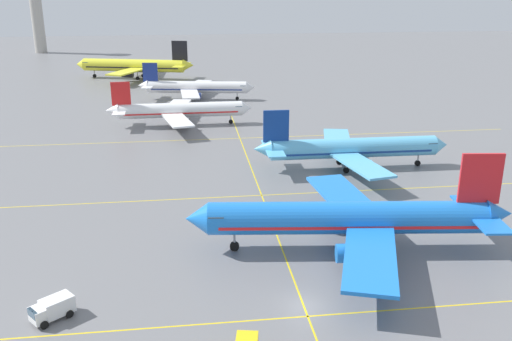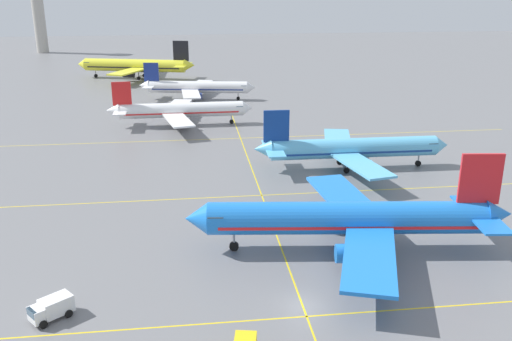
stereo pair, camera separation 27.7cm
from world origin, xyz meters
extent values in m
plane|color=slate|center=(0.00, 0.00, 0.00)|extent=(600.00, 600.00, 0.00)
cylinder|color=blue|center=(7.64, 11.55, 4.29)|extent=(33.69, 7.74, 3.97)
cone|color=blue|center=(-10.33, 13.60, 4.29)|extent=(3.14, 4.18, 3.89)
cone|color=blue|center=(25.93, 9.46, 4.71)|extent=(3.75, 4.13, 3.77)
cube|color=red|center=(23.22, 9.77, 9.20)|extent=(5.03, 0.94, 6.27)
cube|color=blue|center=(24.10, 12.83, 4.71)|extent=(3.94, 5.78, 0.25)
cube|color=blue|center=(23.39, 6.60, 4.71)|extent=(3.94, 5.78, 0.25)
cube|color=blue|center=(9.69, 20.26, 3.66)|extent=(6.91, 16.13, 0.42)
cube|color=blue|center=(7.67, 2.60, 3.66)|extent=(10.14, 16.60, 0.42)
cylinder|color=blue|center=(8.05, 16.98, 2.30)|extent=(3.78, 2.58, 2.20)
cylinder|color=blue|center=(6.82, 6.17, 2.30)|extent=(3.78, 2.58, 2.20)
cube|color=#385166|center=(-7.94, 13.33, 4.86)|extent=(2.28, 3.85, 0.73)
cube|color=red|center=(7.64, 11.55, 3.79)|extent=(31.04, 7.48, 0.38)
cylinder|color=#99999E|center=(-5.86, 13.09, 1.73)|extent=(0.29, 0.29, 1.73)
cylinder|color=black|center=(-5.86, 13.09, 0.58)|extent=(1.20, 0.60, 1.15)
cylinder|color=#99999E|center=(10.03, 14.01, 1.73)|extent=(0.29, 0.29, 1.73)
cylinder|color=black|center=(10.03, 14.01, 0.58)|extent=(1.20, 0.60, 1.15)
cylinder|color=#99999E|center=(9.41, 8.61, 1.73)|extent=(0.29, 0.29, 1.73)
cylinder|color=black|center=(9.41, 8.61, 0.58)|extent=(1.20, 0.60, 1.15)
cylinder|color=#5BB7E5|center=(17.74, 41.91, 3.76)|extent=(29.36, 3.86, 3.48)
cone|color=#5BB7E5|center=(33.58, 41.71, 3.76)|extent=(2.43, 3.44, 3.41)
cone|color=#5BB7E5|center=(1.61, 42.12, 4.12)|extent=(2.97, 3.34, 3.31)
cube|color=navy|center=(3.99, 42.09, 8.06)|extent=(4.40, 0.39, 5.50)
cube|color=#5BB7E5|center=(3.50, 39.35, 4.12)|extent=(2.99, 4.80, 0.22)
cube|color=#5BB7E5|center=(3.57, 44.84, 4.12)|extent=(2.99, 4.80, 0.22)
cube|color=#5BB7E5|center=(16.72, 34.14, 3.21)|extent=(7.36, 14.41, 0.37)
cube|color=#5BB7E5|center=(16.92, 49.71, 3.21)|extent=(7.68, 14.45, 0.37)
cylinder|color=#5BB7E5|center=(17.86, 37.15, 2.02)|extent=(3.14, 1.96, 1.92)
cylinder|color=#5BB7E5|center=(17.98, 46.67, 2.02)|extent=(3.14, 1.96, 1.92)
cube|color=#385166|center=(31.48, 41.73, 4.26)|extent=(1.69, 3.22, 0.64)
cube|color=navy|center=(17.74, 41.91, 3.32)|extent=(27.02, 3.86, 0.33)
cylinder|color=#99999E|center=(29.65, 41.76, 1.51)|extent=(0.26, 0.26, 1.51)
cylinder|color=black|center=(29.65, 41.76, 0.50)|extent=(1.01, 0.43, 1.01)
cylinder|color=#99999E|center=(15.87, 39.55, 1.51)|extent=(0.26, 0.26, 1.51)
cylinder|color=black|center=(15.87, 39.55, 0.50)|extent=(1.01, 0.43, 1.01)
cylinder|color=#99999E|center=(15.93, 44.32, 1.51)|extent=(0.26, 0.26, 1.51)
cylinder|color=black|center=(15.93, 44.32, 0.50)|extent=(1.01, 0.43, 1.01)
cylinder|color=white|center=(-12.09, 76.72, 3.56)|extent=(27.84, 3.55, 3.30)
cone|color=white|center=(2.95, 76.86, 3.56)|extent=(2.29, 3.26, 3.24)
cone|color=white|center=(-27.39, 76.59, 3.91)|extent=(2.81, 3.16, 3.14)
cube|color=red|center=(-25.13, 76.61, 7.65)|extent=(4.17, 0.35, 5.22)
cube|color=white|center=(-25.54, 73.99, 3.91)|extent=(2.82, 4.54, 0.21)
cube|color=white|center=(-25.58, 79.21, 3.91)|extent=(2.82, 4.54, 0.21)
cube|color=white|center=(-12.89, 69.33, 3.04)|extent=(7.24, 13.71, 0.35)
cube|color=white|center=(-13.02, 84.10, 3.04)|extent=(7.03, 13.68, 0.35)
cylinder|color=#4C4C51|center=(-11.88, 72.20, 1.91)|extent=(2.97, 1.85, 1.83)
cylinder|color=#4C4C51|center=(-11.96, 81.24, 1.91)|extent=(2.97, 1.85, 1.83)
cube|color=#385166|center=(0.95, 76.84, 4.04)|extent=(1.59, 3.05, 0.61)
cube|color=red|center=(-12.09, 76.72, 3.15)|extent=(25.62, 3.57, 0.31)
cylinder|color=#99999E|center=(-0.79, 76.82, 1.43)|extent=(0.24, 0.24, 1.43)
cylinder|color=black|center=(-0.79, 76.82, 0.48)|extent=(0.96, 0.40, 0.96)
cylinder|color=#99999E|center=(-13.81, 74.45, 1.43)|extent=(0.24, 0.24, 1.43)
cylinder|color=black|center=(-13.81, 74.45, 0.48)|extent=(0.96, 0.40, 0.96)
cylinder|color=#99999E|center=(-13.85, 78.97, 1.43)|extent=(0.24, 0.24, 1.43)
cylinder|color=black|center=(-13.85, 78.97, 0.48)|extent=(0.96, 0.40, 0.96)
cylinder|color=white|center=(-7.64, 105.29, 3.49)|extent=(27.42, 7.79, 3.24)
cone|color=white|center=(6.89, 102.80, 3.49)|extent=(2.72, 3.50, 3.17)
cone|color=white|center=(-22.42, 107.82, 3.83)|extent=(3.21, 3.49, 3.08)
cube|color=navy|center=(-20.24, 107.44, 7.50)|extent=(4.08, 0.99, 5.11)
cube|color=white|center=(-21.09, 105.00, 3.83)|extent=(3.43, 4.83, 0.20)
cube|color=white|center=(-20.23, 110.04, 3.83)|extent=(3.43, 4.83, 0.20)
cube|color=white|center=(-9.70, 98.29, 2.98)|extent=(4.94, 12.95, 0.34)
cube|color=white|center=(-7.26, 112.57, 2.98)|extent=(8.84, 13.51, 0.34)
cylinder|color=navy|center=(-8.22, 100.89, 1.87)|extent=(3.16, 2.25, 1.79)
cylinder|color=navy|center=(-6.72, 109.63, 1.87)|extent=(3.16, 2.25, 1.79)
cube|color=#385166|center=(4.96, 103.13, 3.96)|extent=(2.01, 3.19, 0.60)
cube|color=navy|center=(-7.64, 105.29, 3.09)|extent=(25.28, 7.45, 0.31)
cylinder|color=#99999E|center=(3.28, 103.42, 1.41)|extent=(0.24, 0.24, 1.41)
cylinder|color=black|center=(3.28, 103.42, 0.47)|extent=(0.99, 0.54, 0.94)
cylinder|color=#99999E|center=(-9.69, 103.39, 1.41)|extent=(0.24, 0.24, 1.41)
cylinder|color=black|center=(-9.69, 103.39, 0.47)|extent=(0.99, 0.54, 0.94)
cylinder|color=#99999E|center=(-8.94, 107.76, 1.41)|extent=(0.24, 0.24, 1.41)
cylinder|color=black|center=(-8.94, 107.76, 0.47)|extent=(0.99, 0.54, 0.94)
cylinder|color=yellow|center=(-27.68, 143.05, 4.40)|extent=(34.25, 12.90, 4.08)
cone|color=yellow|center=(-45.62, 147.89, 4.40)|extent=(3.74, 4.59, 4.00)
cone|color=yellow|center=(-9.43, 138.12, 4.83)|extent=(4.33, 4.64, 3.88)
cube|color=black|center=(-12.13, 138.85, 9.45)|extent=(5.08, 1.72, 6.44)
cube|color=yellow|center=(-10.77, 141.82, 4.83)|extent=(4.77, 6.29, 0.26)
cube|color=yellow|center=(-12.45, 135.59, 4.83)|extent=(4.77, 6.29, 0.26)
cube|color=yellow|center=(-24.26, 151.58, 3.76)|extent=(6.45, 16.39, 0.43)
cube|color=yellow|center=(-29.03, 133.95, 3.76)|extent=(12.31, 16.89, 0.43)
cylinder|color=black|center=(-26.43, 148.49, 2.36)|extent=(4.11, 3.13, 2.26)
cylinder|color=black|center=(-29.35, 137.71, 2.36)|extent=(4.11, 3.13, 2.26)
cube|color=#385166|center=(-43.24, 147.25, 4.99)|extent=(2.85, 4.13, 0.75)
cube|color=black|center=(-27.68, 143.05, 3.89)|extent=(31.60, 12.22, 0.39)
cylinder|color=#99999E|center=(-41.16, 146.69, 1.77)|extent=(0.30, 0.30, 1.77)
cylinder|color=black|center=(-41.16, 146.69, 0.59)|extent=(1.27, 0.77, 1.18)
cylinder|color=#99999E|center=(-24.88, 145.18, 1.77)|extent=(0.30, 0.30, 1.77)
cylinder|color=black|center=(-24.88, 145.18, 0.59)|extent=(1.27, 0.77, 1.18)
cylinder|color=#99999E|center=(-26.34, 139.79, 1.77)|extent=(0.30, 0.30, 1.77)
cylinder|color=black|center=(-26.34, 139.79, 0.59)|extent=(1.27, 0.77, 1.18)
cube|color=yellow|center=(0.00, -2.00, 0.00)|extent=(117.06, 0.20, 0.01)
cube|color=yellow|center=(0.00, 31.04, 0.00)|extent=(117.06, 0.20, 0.01)
cube|color=yellow|center=(0.00, 64.08, 0.00)|extent=(117.06, 0.20, 0.01)
cube|color=yellow|center=(0.00, 31.04, 0.00)|extent=(0.20, 109.03, 0.01)
cube|color=white|center=(-24.44, 1.15, 1.25)|extent=(3.53, 3.35, 1.70)
cube|color=white|center=(-25.97, -0.06, 1.10)|extent=(2.14, 2.22, 1.40)
cube|color=#385166|center=(-26.37, -0.37, 1.45)|extent=(1.28, 1.48, 0.70)
cylinder|color=black|center=(-26.52, 0.72, 0.40)|extent=(0.80, 0.72, 0.80)
cylinder|color=black|center=(-25.34, -0.77, 0.40)|extent=(0.80, 0.72, 0.80)
cylinder|color=black|center=(-24.49, 2.33, 0.40)|extent=(0.80, 0.72, 0.80)
cylinder|color=black|center=(-23.31, 0.84, 0.40)|extent=(0.80, 0.72, 0.80)
cylinder|color=#ADA89E|center=(-75.02, 220.19, 17.10)|extent=(5.20, 5.20, 34.19)
camera|label=1|loc=(-11.19, -48.50, 31.54)|focal=39.21mm
camera|label=2|loc=(-10.92, -48.53, 31.54)|focal=39.21mm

